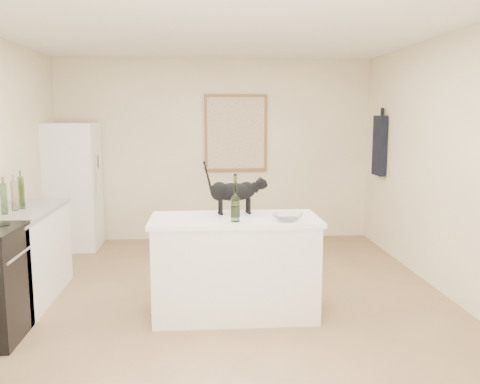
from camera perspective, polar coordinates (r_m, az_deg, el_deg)
name	(u,v)px	position (r m, az deg, el deg)	size (l,w,h in m)	color
floor	(223,306)	(4.96, -1.90, -12.67)	(5.50, 5.50, 0.00)	#977A50
ceiling	(222,23)	(4.69, -2.07, 18.44)	(5.50, 5.50, 0.00)	white
wall_back	(215,150)	(7.39, -2.82, 4.69)	(4.50, 4.50, 0.00)	#F6E9BE
wall_front	(251,246)	(1.94, 1.21, -6.12)	(4.50, 4.50, 0.00)	#F6E9BE
wall_right	(460,168)	(5.24, 23.45, 2.44)	(5.50, 5.50, 0.00)	#F6E9BE
island_base	(235,268)	(4.63, -0.58, -8.57)	(1.44, 0.67, 0.86)	white
island_top	(235,220)	(4.52, -0.59, -3.11)	(1.50, 0.70, 0.04)	white
left_cabinets	(21,258)	(5.40, -23.37, -6.79)	(0.60, 1.40, 0.86)	white
left_countertop	(18,212)	(5.31, -23.65, -2.09)	(0.62, 1.44, 0.04)	gray
fridge	(72,186)	(7.25, -18.31, 0.62)	(0.68, 0.68, 1.70)	white
artwork_frame	(236,133)	(7.36, -0.48, 6.63)	(0.90, 0.03, 1.10)	brown
artwork_canvas	(236,133)	(7.34, -0.47, 6.63)	(0.82, 0.00, 1.02)	beige
hanging_garment	(379,146)	(7.09, 15.39, 5.04)	(0.08, 0.34, 0.80)	black
black_cat	(233,194)	(4.65, -0.74, -0.25)	(0.52, 0.16, 0.37)	black
wine_bottle	(235,201)	(4.30, -0.53, -0.99)	(0.08, 0.08, 0.36)	#264F1F
glass_bowl	(287,217)	(4.37, 5.35, -2.84)	(0.27, 0.27, 0.07)	silver
fridge_paper	(99,162)	(7.24, -15.57, 3.29)	(0.01, 0.15, 0.19)	white
counter_bottle_cluster	(15,196)	(5.30, -23.93, -0.37)	(0.12, 0.46, 0.31)	#18481C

